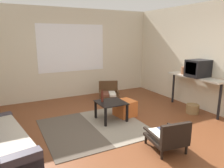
% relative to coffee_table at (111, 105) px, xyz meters
% --- Properties ---
extents(ground_plane, '(7.80, 7.80, 0.00)m').
position_rel_coffee_table_xyz_m(ground_plane, '(-0.15, -0.71, -0.36)').
color(ground_plane, brown).
extents(far_wall_with_window, '(5.60, 0.13, 2.70)m').
position_rel_coffee_table_xyz_m(far_wall_with_window, '(-0.15, 2.35, 1.00)').
color(far_wall_with_window, beige).
rests_on(far_wall_with_window, ground).
extents(side_wall_right, '(0.12, 6.60, 2.70)m').
position_rel_coffee_table_xyz_m(side_wall_right, '(2.51, -0.41, 0.99)').
color(side_wall_right, beige).
rests_on(side_wall_right, ground).
extents(area_rug, '(2.08, 1.91, 0.01)m').
position_rel_coffee_table_xyz_m(area_rug, '(-0.50, -0.20, -0.35)').
color(area_rug, '#4C4238').
rests_on(area_rug, ground).
extents(coffee_table, '(0.61, 0.61, 0.43)m').
position_rel_coffee_table_xyz_m(coffee_table, '(0.00, 0.00, 0.00)').
color(coffee_table, black).
rests_on(coffee_table, ground).
extents(armchair_by_window, '(0.73, 0.72, 0.55)m').
position_rel_coffee_table_xyz_m(armchair_by_window, '(0.66, 1.43, -0.11)').
color(armchair_by_window, '#472D19').
rests_on(armchair_by_window, ground).
extents(armchair_striped_foreground, '(0.62, 0.69, 0.56)m').
position_rel_coffee_table_xyz_m(armchair_striped_foreground, '(0.24, -1.62, -0.10)').
color(armchair_striped_foreground, black).
rests_on(armchair_striped_foreground, ground).
extents(ottoman_orange, '(0.49, 0.49, 0.38)m').
position_rel_coffee_table_xyz_m(ottoman_orange, '(0.42, 0.08, -0.16)').
color(ottoman_orange, '#D1662D').
rests_on(ottoman_orange, ground).
extents(console_shelf, '(0.38, 1.59, 0.90)m').
position_rel_coffee_table_xyz_m(console_shelf, '(2.20, -0.38, 0.43)').
color(console_shelf, beige).
rests_on(console_shelf, ground).
extents(crt_television, '(0.54, 0.42, 0.42)m').
position_rel_coffee_table_xyz_m(crt_television, '(2.20, -0.45, 0.75)').
color(crt_television, black).
rests_on(crt_television, console_shelf).
extents(clay_vase, '(0.26, 0.26, 0.33)m').
position_rel_coffee_table_xyz_m(clay_vase, '(2.20, -0.07, 0.65)').
color(clay_vase, brown).
rests_on(clay_vase, console_shelf).
extents(glass_bottle, '(0.06, 0.06, 0.28)m').
position_rel_coffee_table_xyz_m(glass_bottle, '(-0.16, 0.12, 0.20)').
color(glass_bottle, '#5B2319').
rests_on(glass_bottle, coffee_table).
extents(wicker_basket, '(0.31, 0.31, 0.22)m').
position_rel_coffee_table_xyz_m(wicker_basket, '(2.01, -0.55, -0.24)').
color(wicker_basket, olive).
rests_on(wicker_basket, ground).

